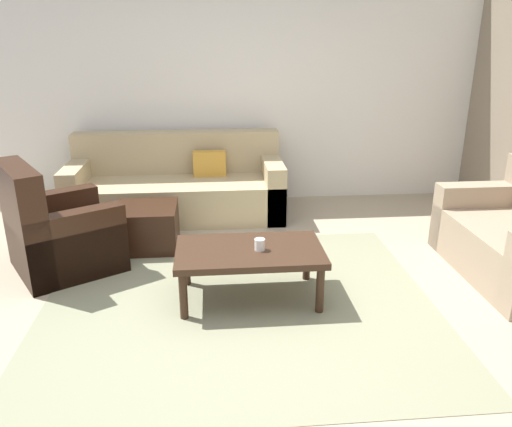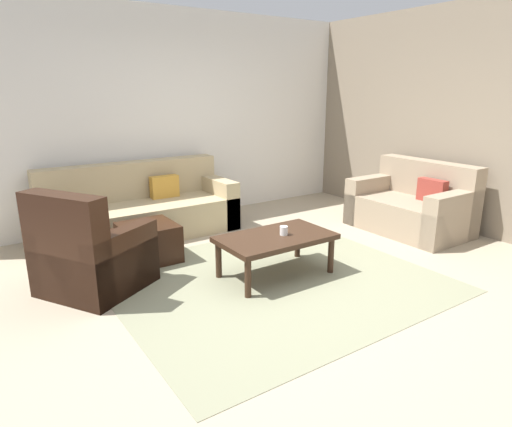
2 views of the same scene
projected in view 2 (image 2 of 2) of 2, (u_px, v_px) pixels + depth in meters
ground_plane at (273, 280)px, 4.25m from camera, size 8.00×8.00×0.00m
rear_partition at (160, 117)px, 5.94m from camera, size 6.00×0.12×2.80m
stone_feature_panel at (470, 120)px, 5.49m from camera, size 0.12×5.20×2.80m
area_rug at (273, 280)px, 4.25m from camera, size 2.92×2.58×0.01m
couch_main at (139, 211)px, 5.54m from camera, size 2.30×0.92×0.88m
couch_loveseat at (414, 207)px, 5.70m from camera, size 0.91×1.41×0.88m
armchair_leather at (89, 259)px, 3.94m from camera, size 1.10×1.10×0.95m
ottoman at (149, 242)px, 4.69m from camera, size 0.56×0.56×0.40m
coffee_table at (276, 240)px, 4.28m from camera, size 1.10×0.64×0.41m
cup at (284, 231)px, 4.27m from camera, size 0.08×0.08×0.09m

